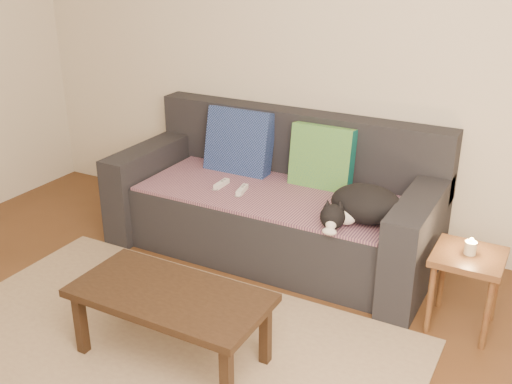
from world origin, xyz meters
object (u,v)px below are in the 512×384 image
cat (363,206)px  wii_remote_b (222,184)px  sofa (276,205)px  wii_remote_a (242,190)px  side_table (467,267)px  coffee_table (170,301)px

cat → wii_remote_b: 1.00m
cat → wii_remote_b: bearing=155.9°
sofa → wii_remote_b: size_ratio=14.00×
cat → sofa: bearing=140.7°
wii_remote_b → wii_remote_a: bearing=-99.0°
cat → side_table: 0.64m
sofa → side_table: (1.28, -0.34, 0.05)m
sofa → wii_remote_b: 0.39m
coffee_table → cat: bearing=60.7°
side_table → wii_remote_b: bearing=173.4°
sofa → wii_remote_a: bearing=-129.5°
wii_remote_b → coffee_table: size_ratio=0.16×
wii_remote_a → side_table: size_ratio=0.34×
cat → wii_remote_a: size_ratio=3.43×
sofa → wii_remote_b: (-0.32, -0.16, 0.15)m
sofa → side_table: size_ratio=4.77×
wii_remote_a → coffee_table: 1.14m
sofa → wii_remote_a: (-0.15, -0.18, 0.15)m
sofa → coffee_table: bearing=-86.4°
wii_remote_b → side_table: wii_remote_b is taller
coffee_table → wii_remote_b: bearing=109.6°
cat → coffee_table: (-0.59, -1.05, -0.21)m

